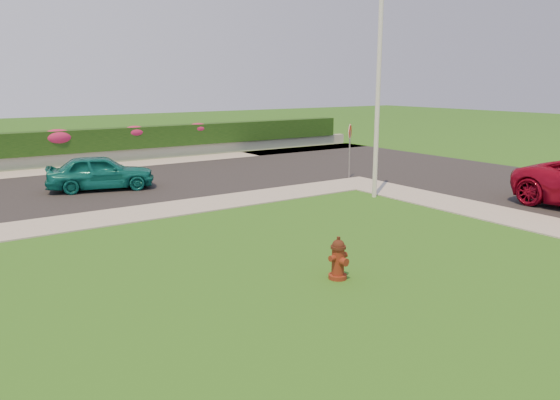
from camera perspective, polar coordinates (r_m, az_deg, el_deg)
ground at (r=11.15m, az=12.69°, el=-9.12°), size 120.00×120.00×0.00m
street_right at (r=22.91m, az=26.09°, el=1.01°), size 8.00×32.00×0.04m
street_far at (r=21.54m, az=-26.49°, el=0.32°), size 26.00×8.00×0.04m
curb_corner at (r=22.08m, az=8.13°, el=1.77°), size 2.00×2.00×0.04m
sidewalk_beyond at (r=27.13m, az=-19.68°, el=3.14°), size 34.00×2.00×0.04m
retaining_wall at (r=28.54m, az=-20.50°, el=4.07°), size 34.00×0.40×0.60m
hedge at (r=28.53m, az=-20.68°, el=5.77°), size 32.00×0.90×1.10m
fire_hydrant at (r=11.38m, az=6.11°, el=-6.15°), size 0.46×0.44×0.90m
sedan_teal at (r=21.41m, az=-18.24°, el=2.78°), size 4.11×2.50×1.31m
utility_pole at (r=19.20m, az=10.17°, el=10.08°), size 0.16×0.16×6.66m
stop_sign at (r=22.89m, az=7.31°, el=6.36°), size 0.51×0.39×2.29m
flower_clump_d at (r=28.24m, az=-22.21°, el=6.10°), size 1.53×0.98×0.76m
flower_clump_e at (r=29.26m, az=-14.96°, el=6.88°), size 1.27×0.81×0.63m
flower_clump_f at (r=30.64m, az=-8.58°, el=7.42°), size 1.18×0.76×0.59m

